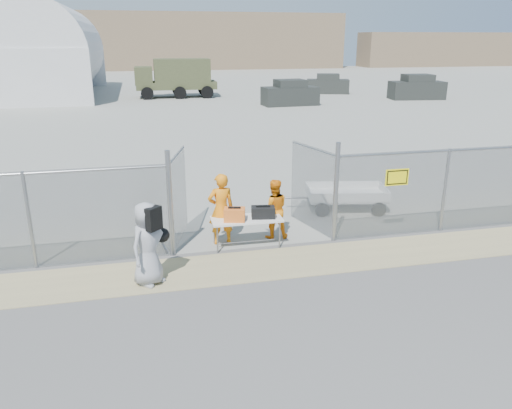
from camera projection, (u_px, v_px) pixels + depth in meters
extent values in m
plane|color=#3E3C3C|center=(278.00, 285.00, 10.28)|extent=(160.00, 160.00, 0.00)
cube|color=gray|center=(164.00, 91.00, 49.10)|extent=(160.00, 80.00, 0.01)
cube|color=tan|center=(266.00, 264.00, 11.20)|extent=(44.00, 1.60, 0.01)
cube|color=orange|center=(235.00, 215.00, 11.77)|extent=(0.56, 0.44, 0.31)
cube|color=black|center=(263.00, 212.00, 11.99)|extent=(0.60, 0.41, 0.27)
imported|color=orange|center=(221.00, 209.00, 12.10)|extent=(0.70, 0.50, 1.79)
imported|color=orange|center=(274.00, 209.00, 12.50)|extent=(0.80, 0.65, 1.53)
imported|color=#97989D|center=(148.00, 244.00, 10.08)|extent=(1.01, 1.00, 1.76)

